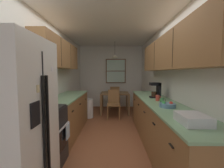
{
  "coord_description": "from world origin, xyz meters",
  "views": [
    {
      "loc": [
        0.09,
        -2.66,
        1.44
      ],
      "look_at": [
        0.06,
        1.41,
        1.14
      ],
      "focal_mm": 23.73,
      "sensor_mm": 36.0,
      "label": 1
    }
  ],
  "objects_px": {
    "stove_range": "(41,137)",
    "trash_bin": "(88,108)",
    "mug_by_coffeemaker": "(162,100)",
    "dining_chair_far": "(115,96)",
    "dining_chair_near": "(114,103)",
    "coffee_maker": "(156,90)",
    "table_serving_bowl": "(115,92)",
    "fruit_bowl": "(167,105)",
    "dining_table": "(115,96)",
    "microwave_over_range": "(31,56)",
    "dish_rack": "(193,119)",
    "mug_spare": "(158,98)",
    "refrigerator": "(10,127)",
    "storage_canister": "(52,99)"
  },
  "relations": [
    {
      "from": "stove_range",
      "to": "trash_bin",
      "type": "relative_size",
      "value": 1.81
    },
    {
      "from": "mug_by_coffeemaker",
      "to": "dining_chair_far",
      "type": "bearing_deg",
      "value": 104.56
    },
    {
      "from": "dining_chair_near",
      "to": "mug_by_coffeemaker",
      "type": "distance_m",
      "value": 2.19
    },
    {
      "from": "coffee_maker",
      "to": "table_serving_bowl",
      "type": "relative_size",
      "value": 1.64
    },
    {
      "from": "fruit_bowl",
      "to": "table_serving_bowl",
      "type": "height_order",
      "value": "fruit_bowl"
    },
    {
      "from": "dining_table",
      "to": "coffee_maker",
      "type": "height_order",
      "value": "coffee_maker"
    },
    {
      "from": "trash_bin",
      "to": "dining_table",
      "type": "bearing_deg",
      "value": 34.16
    },
    {
      "from": "microwave_over_range",
      "to": "stove_range",
      "type": "bearing_deg",
      "value": -0.03
    },
    {
      "from": "stove_range",
      "to": "dining_chair_near",
      "type": "bearing_deg",
      "value": 65.97
    },
    {
      "from": "trash_bin",
      "to": "dish_rack",
      "type": "distance_m",
      "value": 3.59
    },
    {
      "from": "mug_by_coffeemaker",
      "to": "dish_rack",
      "type": "relative_size",
      "value": 0.32
    },
    {
      "from": "mug_spare",
      "to": "dish_rack",
      "type": "bearing_deg",
      "value": -90.63
    },
    {
      "from": "dining_table",
      "to": "table_serving_bowl",
      "type": "height_order",
      "value": "table_serving_bowl"
    },
    {
      "from": "trash_bin",
      "to": "mug_by_coffeemaker",
      "type": "distance_m",
      "value": 2.69
    },
    {
      "from": "refrigerator",
      "to": "mug_spare",
      "type": "xyz_separation_m",
      "value": [
        1.92,
        1.41,
        0.06
      ]
    },
    {
      "from": "dining_chair_far",
      "to": "mug_spare",
      "type": "relative_size",
      "value": 8.19
    },
    {
      "from": "dining_chair_near",
      "to": "microwave_over_range",
      "type": "bearing_deg",
      "value": -116.18
    },
    {
      "from": "dining_chair_far",
      "to": "storage_canister",
      "type": "xyz_separation_m",
      "value": [
        -1.17,
        -3.29,
        0.48
      ]
    },
    {
      "from": "dining_chair_near",
      "to": "dish_rack",
      "type": "xyz_separation_m",
      "value": [
        0.84,
        -3.09,
        0.45
      ]
    },
    {
      "from": "dining_table",
      "to": "refrigerator",
      "type": "bearing_deg",
      "value": -106.19
    },
    {
      "from": "refrigerator",
      "to": "dining_chair_far",
      "type": "bearing_deg",
      "value": 75.85
    },
    {
      "from": "dining_chair_near",
      "to": "dish_rack",
      "type": "relative_size",
      "value": 2.65
    },
    {
      "from": "stove_range",
      "to": "dining_chair_far",
      "type": "height_order",
      "value": "stove_range"
    },
    {
      "from": "dish_rack",
      "to": "dining_table",
      "type": "bearing_deg",
      "value": 102.09
    },
    {
      "from": "stove_range",
      "to": "mug_by_coffeemaker",
      "type": "bearing_deg",
      "value": 14.76
    },
    {
      "from": "dining_chair_near",
      "to": "storage_canister",
      "type": "bearing_deg",
      "value": -118.47
    },
    {
      "from": "stove_range",
      "to": "dining_table",
      "type": "bearing_deg",
      "value": 69.63
    },
    {
      "from": "dining_chair_far",
      "to": "mug_by_coffeemaker",
      "type": "distance_m",
      "value": 3.33
    },
    {
      "from": "refrigerator",
      "to": "dish_rack",
      "type": "distance_m",
      "value": 1.9
    },
    {
      "from": "dining_table",
      "to": "dining_chair_near",
      "type": "relative_size",
      "value": 1.1
    },
    {
      "from": "table_serving_bowl",
      "to": "dining_chair_far",
      "type": "bearing_deg",
      "value": 88.71
    },
    {
      "from": "fruit_bowl",
      "to": "dining_chair_far",
      "type": "bearing_deg",
      "value": 102.46
    },
    {
      "from": "stove_range",
      "to": "dish_rack",
      "type": "xyz_separation_m",
      "value": [
        1.94,
        -0.61,
        0.48
      ]
    },
    {
      "from": "storage_canister",
      "to": "dish_rack",
      "type": "xyz_separation_m",
      "value": [
        1.95,
        -1.04,
        -0.03
      ]
    },
    {
      "from": "fruit_bowl",
      "to": "dish_rack",
      "type": "distance_m",
      "value": 0.76
    },
    {
      "from": "stove_range",
      "to": "dining_table",
      "type": "xyz_separation_m",
      "value": [
        1.15,
        3.1,
        0.15
      ]
    },
    {
      "from": "mug_by_coffeemaker",
      "to": "mug_spare",
      "type": "bearing_deg",
      "value": 100.72
    },
    {
      "from": "stove_range",
      "to": "mug_by_coffeemaker",
      "type": "relative_size",
      "value": 10.18
    },
    {
      "from": "dining_chair_near",
      "to": "dining_chair_far",
      "type": "height_order",
      "value": "same"
    },
    {
      "from": "refrigerator",
      "to": "dining_chair_far",
      "type": "height_order",
      "value": "refrigerator"
    },
    {
      "from": "refrigerator",
      "to": "coffee_maker",
      "type": "xyz_separation_m",
      "value": [
        2.0,
        1.77,
        0.18
      ]
    },
    {
      "from": "dish_rack",
      "to": "table_serving_bowl",
      "type": "distance_m",
      "value": 3.86
    },
    {
      "from": "dish_rack",
      "to": "dining_chair_far",
      "type": "bearing_deg",
      "value": 100.26
    },
    {
      "from": "mug_by_coffeemaker",
      "to": "coffee_maker",
      "type": "bearing_deg",
      "value": 84.86
    },
    {
      "from": "trash_bin",
      "to": "dish_rack",
      "type": "xyz_separation_m",
      "value": [
        1.65,
        -3.13,
        0.65
      ]
    },
    {
      "from": "fruit_bowl",
      "to": "dining_chair_near",
      "type": "bearing_deg",
      "value": 109.95
    },
    {
      "from": "dining_chair_far",
      "to": "storage_canister",
      "type": "bearing_deg",
      "value": -109.53
    },
    {
      "from": "mug_spare",
      "to": "table_serving_bowl",
      "type": "relative_size",
      "value": 0.55
    },
    {
      "from": "stove_range",
      "to": "microwave_over_range",
      "type": "distance_m",
      "value": 1.23
    },
    {
      "from": "dish_rack",
      "to": "stove_range",
      "type": "bearing_deg",
      "value": 162.61
    }
  ]
}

